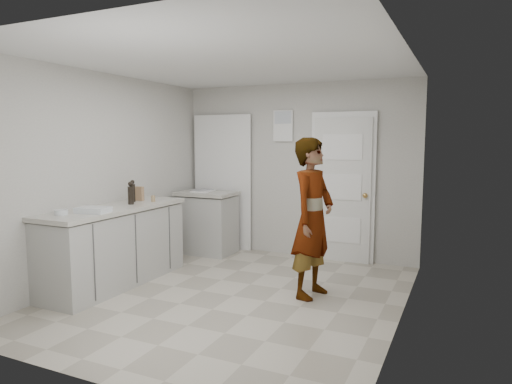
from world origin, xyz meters
The scene contains 12 objects.
ground centered at (0.00, 0.00, 0.00)m, with size 4.00×4.00×0.00m, color gray.
room_shell centered at (-0.17, 1.95, 1.02)m, with size 4.00×4.00×4.00m.
main_counter centered at (-1.45, -0.20, 0.43)m, with size 0.64×1.96×0.93m.
side_counter centered at (-1.25, 1.55, 0.43)m, with size 0.84×0.61×0.93m.
person centered at (0.78, 0.38, 0.86)m, with size 0.63×0.41×1.72m, color silver.
cake_mix_box centered at (-1.52, 0.34, 1.01)m, with size 0.11×0.05×0.18m, color #8F6947.
spice_jar centered at (-1.29, 0.32, 0.96)m, with size 0.05×0.05×0.08m, color #A2865C.
oil_cruet_a centered at (-1.39, 0.03, 1.06)m, with size 0.07×0.07×0.28m.
oil_cruet_b centered at (-1.52, 0.22, 1.06)m, with size 0.06×0.06×0.28m.
baking_dish centered at (-1.34, -0.64, 0.95)m, with size 0.36×0.28×0.06m.
egg_bowl centered at (-1.54, -0.89, 0.95)m, with size 0.14×0.14×0.05m.
papers centered at (-1.33, 1.57, 0.93)m, with size 0.26×0.34×0.01m, color white.
Camera 1 is at (2.26, -4.27, 1.70)m, focal length 32.00 mm.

